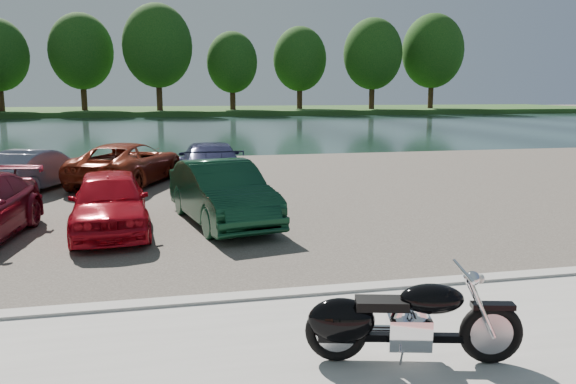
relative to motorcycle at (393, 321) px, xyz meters
name	(u,v)px	position (x,y,z in m)	size (l,w,h in m)	color
ground	(382,360)	(-0.02, 0.23, -0.56)	(200.00, 200.00, 0.00)	#595447
kerb	(331,293)	(-0.02, 2.23, -0.49)	(60.00, 0.30, 0.14)	#A09E97
parking_lot	(246,191)	(-0.02, 11.23, -0.54)	(60.00, 18.00, 0.04)	#3F3933
river	(196,128)	(-0.02, 40.23, -0.56)	(120.00, 40.00, 0.00)	#192D2A
far_bank	(183,111)	(-0.02, 72.23, -0.26)	(120.00, 24.00, 0.60)	#224317
far_trees	(219,53)	(4.34, 66.02, 6.93)	(70.25, 10.68, 12.52)	#351F13
motorcycle	(393,321)	(0.00, 0.00, 0.00)	(2.29, 0.93, 1.05)	black
car_4	(110,202)	(-3.54, 6.79, 0.13)	(1.55, 3.84, 1.31)	#AE0B18
car_5	(222,193)	(-1.14, 7.10, 0.17)	(1.47, 4.22, 1.39)	#0E3520
car_9	(37,169)	(-6.18, 12.65, 0.10)	(1.31, 3.75, 1.24)	slate
car_10	(128,163)	(-3.55, 13.11, 0.15)	(2.22, 4.82, 1.34)	maroon
car_11	(210,163)	(-1.01, 12.33, 0.17)	(1.94, 4.78, 1.39)	navy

